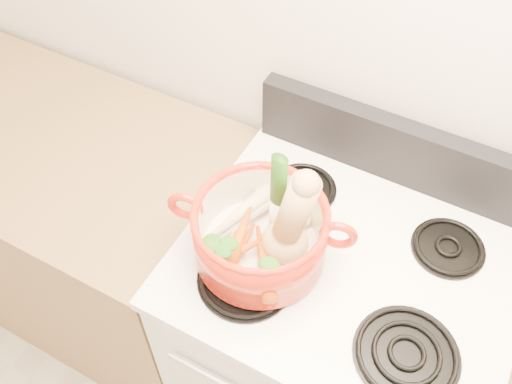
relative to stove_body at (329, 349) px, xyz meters
The scene contains 24 objects.
wall_back 0.91m from the stove_body, 90.00° to the left, with size 3.50×0.02×2.60m, color silver.
stove_body is the anchor object (origin of this frame).
cooktop 0.47m from the stove_body, ahead, with size 0.78×0.67×0.03m, color white.
control_backsplash 0.65m from the stove_body, 90.00° to the left, with size 0.76×0.05×0.18m, color black.
counter_left 1.07m from the stove_body, behind, with size 1.36×0.65×0.90m, color olive.
burner_front_left 0.56m from the stove_body, 139.90° to the right, with size 0.22×0.22×0.02m, color black.
burner_front_right 0.56m from the stove_body, 40.10° to the right, with size 0.22×0.22×0.02m, color black.
burner_back_left 0.55m from the stove_body, 143.62° to the left, with size 0.17×0.17×0.02m, color black.
burner_back_right 0.55m from the stove_body, 36.38° to the left, with size 0.17×0.17×0.02m, color black.
dutch_oven 0.62m from the stove_body, 154.97° to the right, with size 0.30×0.30×0.15m, color red.
pot_handle_left 0.74m from the stove_body, 159.38° to the right, with size 0.08×0.08×0.02m, color red.
pot_handle_right 0.63m from the stove_body, 121.73° to the right, with size 0.08×0.08×0.02m, color red.
squash 0.69m from the stove_body, 147.82° to the right, with size 0.11×0.11×0.27m, color tan, non-canonical shape.
leek 0.69m from the stove_body, 167.04° to the right, with size 0.04×0.04×0.26m, color white.
ginger 0.58m from the stove_body, behind, with size 0.08×0.06×0.04m, color tan.
parsnip_0 0.62m from the stove_body, 167.31° to the right, with size 0.04×0.04×0.21m, color beige.
parsnip_1 0.62m from the stove_body, 167.87° to the right, with size 0.04×0.04×0.19m, color beige.
parsnip_2 0.62m from the stove_body, behind, with size 0.04×0.04×0.18m, color beige.
parsnip_3 0.64m from the stove_body, 165.49° to the right, with size 0.05×0.05×0.20m, color beige.
carrot_0 0.61m from the stove_body, 148.16° to the right, with size 0.03×0.03×0.15m, color #C43A09.
carrot_1 0.63m from the stove_body, 148.85° to the right, with size 0.03×0.03×0.15m, color #D15F0A.
carrot_2 0.61m from the stove_body, 136.71° to the right, with size 0.03×0.03×0.18m, color #C35F09.
carrot_3 0.62m from the stove_body, 146.00° to the right, with size 0.03×0.03×0.14m, color #C8380A.
carrot_4 0.64m from the stove_body, 154.68° to the right, with size 0.03×0.03×0.16m, color #D15F0A.
Camera 1 is at (0.15, 0.67, 2.08)m, focal length 40.00 mm.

